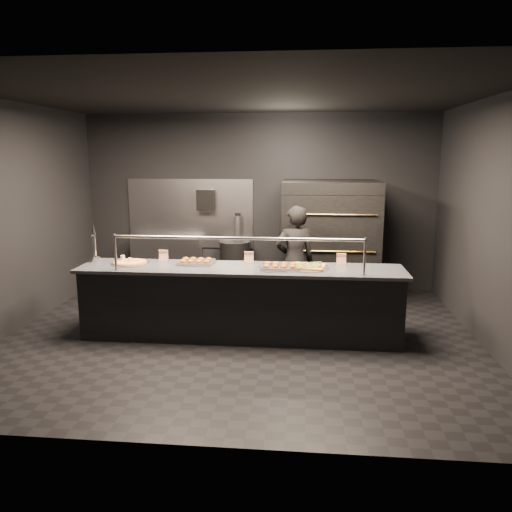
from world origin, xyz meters
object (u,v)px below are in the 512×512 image
at_px(pizza_oven, 329,240).
at_px(beer_tap, 95,251).
at_px(service_counter, 241,302).
at_px(slider_tray_a, 196,262).
at_px(towel_dispenser, 206,200).
at_px(worker, 295,261).
at_px(trash_bin, 235,266).
at_px(prep_shelf, 167,262).
at_px(fire_extinguisher, 238,228).
at_px(round_pizza, 130,263).
at_px(slider_tray_b, 280,267).
at_px(square_pizza, 308,267).

distance_m(pizza_oven, beer_tap, 3.61).
height_order(service_counter, slider_tray_a, service_counter).
bearing_deg(towel_dispenser, worker, -41.61).
bearing_deg(pizza_oven, beer_tap, -150.71).
xyz_separation_m(towel_dispenser, slider_tray_a, (0.30, -2.24, -0.60)).
distance_m(service_counter, trash_bin, 2.25).
height_order(pizza_oven, prep_shelf, pizza_oven).
relative_size(fire_extinguisher, slider_tray_a, 1.07).
relative_size(service_counter, fire_extinguisher, 8.12).
distance_m(fire_extinguisher, round_pizza, 2.59).
distance_m(round_pizza, trash_bin, 2.46).
xyz_separation_m(slider_tray_b, worker, (0.17, 1.04, -0.15)).
xyz_separation_m(trash_bin, worker, (1.05, -1.22, 0.37)).
relative_size(pizza_oven, trash_bin, 2.21).
relative_size(towel_dispenser, fire_extinguisher, 0.69).
relative_size(prep_shelf, towel_dispenser, 3.43).
distance_m(towel_dispenser, slider_tray_b, 2.87).
bearing_deg(towel_dispenser, slider_tray_a, -82.38).
bearing_deg(slider_tray_b, towel_dispenser, 119.90).
height_order(slider_tray_b, square_pizza, slider_tray_b).
height_order(fire_extinguisher, slider_tray_b, fire_extinguisher).
height_order(fire_extinguisher, slider_tray_a, fire_extinguisher).
xyz_separation_m(slider_tray_a, slider_tray_b, (1.10, -0.19, 0.00)).
height_order(pizza_oven, fire_extinguisher, pizza_oven).
xyz_separation_m(towel_dispenser, round_pizza, (-0.55, -2.33, -0.61)).
bearing_deg(beer_tap, fire_extinguisher, 54.79).
bearing_deg(beer_tap, square_pizza, -2.18).
distance_m(prep_shelf, slider_tray_a, 2.44).
height_order(slider_tray_a, worker, worker).
bearing_deg(worker, towel_dispenser, -58.77).
bearing_deg(prep_shelf, fire_extinguisher, 3.66).
relative_size(fire_extinguisher, worker, 0.31).
bearing_deg(fire_extinguisher, round_pizza, -115.21).
bearing_deg(pizza_oven, slider_tray_a, -135.82).
xyz_separation_m(towel_dispenser, fire_extinguisher, (0.55, 0.01, -0.49)).
bearing_deg(beer_tap, slider_tray_a, 0.74).
distance_m(fire_extinguisher, worker, 1.75).
bearing_deg(service_counter, beer_tap, 176.10).
relative_size(towel_dispenser, slider_tray_b, 0.62).
relative_size(prep_shelf, square_pizza, 2.32).
bearing_deg(slider_tray_b, service_counter, 174.97).
bearing_deg(slider_tray_b, beer_tap, 175.87).
height_order(beer_tap, worker, worker).
relative_size(prep_shelf, fire_extinguisher, 2.38).
bearing_deg(slider_tray_a, fire_extinguisher, 83.65).
relative_size(service_counter, towel_dispenser, 11.71).
relative_size(square_pizza, worker, 0.32).
distance_m(slider_tray_b, square_pizza, 0.36).
distance_m(prep_shelf, square_pizza, 3.39).
xyz_separation_m(slider_tray_a, worker, (1.26, 0.85, -0.14)).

